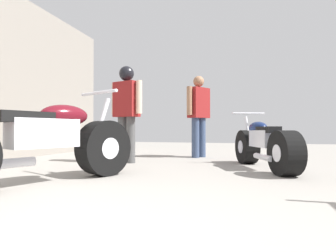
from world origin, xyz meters
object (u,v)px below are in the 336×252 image
Objects in this scene: motorcycle_black_naked at (264,145)px; mechanic_with_helmet at (126,105)px; mechanic_in_blue at (199,111)px; motorcycle_maroon_cruiser at (40,143)px.

motorcycle_black_naked is 1.07× the size of mechanic_with_helmet.
mechanic_with_helmet is (-1.03, -1.20, 0.05)m from mechanic_in_blue.
mechanic_in_blue is at bearing 71.75° from motorcycle_maroon_cruiser.
mechanic_with_helmet is at bearing -130.65° from mechanic_in_blue.
motorcycle_black_naked is 1.07× the size of mechanic_in_blue.
motorcycle_black_naked is at bearing -50.75° from mechanic_in_blue.
motorcycle_black_naked is at bearing -5.36° from mechanic_with_helmet.
motorcycle_maroon_cruiser is 3.42m from mechanic_in_blue.
mechanic_in_blue reaches higher than motorcycle_black_naked.
motorcycle_maroon_cruiser is at bearing -90.81° from mechanic_with_helmet.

